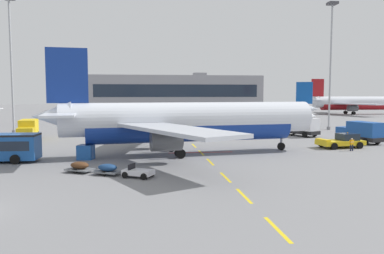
{
  "coord_description": "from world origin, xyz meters",
  "views": [
    {
      "loc": [
        10.88,
        -24.15,
        7.25
      ],
      "look_at": [
        17.62,
        27.3,
        2.69
      ],
      "focal_mm": 35.81,
      "sensor_mm": 36.0,
      "label": 1
    }
  ],
  "objects": [
    {
      "name": "uld_cargo_container",
      "position": [
        4.68,
        18.79,
        0.8
      ],
      "size": [
        1.88,
        1.85,
        1.6
      ],
      "color": "#194C9E",
      "rests_on": "ground"
    },
    {
      "name": "fuel_service_truck",
      "position": [
        42.68,
        28.06,
        1.65
      ],
      "size": [
        4.29,
        7.39,
        3.14
      ],
      "color": "black",
      "rests_on": "ground"
    },
    {
      "name": "apron_light_mast_near",
      "position": [
        -12.28,
        48.74,
        15.16
      ],
      "size": [
        1.8,
        1.8,
        24.3
      ],
      "color": "slate",
      "rests_on": "ground"
    },
    {
      "name": "ground_crew_worker",
      "position": [
        37.17,
        20.81,
        0.92
      ],
      "size": [
        0.66,
        0.36,
        1.63
      ],
      "color": "#191E38",
      "rests_on": "ground"
    },
    {
      "name": "airliner_far_center",
      "position": [
        84.06,
        100.79,
        3.95
      ],
      "size": [
        34.66,
        34.63,
        12.2
      ],
      "color": "silver",
      "rests_on": "ground"
    },
    {
      "name": "terminal_satellite",
      "position": [
        26.38,
        156.19,
        7.69
      ],
      "size": [
        78.8,
        23.23,
        16.95
      ],
      "color": "gray",
      "rests_on": "ground"
    },
    {
      "name": "apron_light_mast_far",
      "position": [
        47.95,
        47.98,
        15.54
      ],
      "size": [
        1.8,
        1.8,
        25.0
      ],
      "color": "slate",
      "rests_on": "ground"
    },
    {
      "name": "baggage_train",
      "position": [
        7.8,
        10.24,
        0.52
      ],
      "size": [
        8.27,
        5.36,
        1.14
      ],
      "color": "silver",
      "rests_on": "ground"
    },
    {
      "name": "apron_paint_markings",
      "position": [
        18.0,
        38.0,
        0.0
      ],
      "size": [
        8.0,
        96.3,
        0.01
      ],
      "color": "yellow",
      "rests_on": "ground"
    },
    {
      "name": "pushback_tug",
      "position": [
        37.39,
        23.65,
        0.9
      ],
      "size": [
        6.31,
        3.77,
        2.08
      ],
      "color": "yellow",
      "rests_on": "ground"
    },
    {
      "name": "airliner_foreground",
      "position": [
        16.14,
        20.95,
        3.95
      ],
      "size": [
        34.81,
        34.36,
        12.2
      ],
      "color": "silver",
      "rests_on": "ground"
    },
    {
      "name": "ground",
      "position": [
        40.0,
        40.0,
        0.0
      ],
      "size": [
        400.0,
        400.0,
        0.0
      ],
      "primitive_type": "plane",
      "color": "slate"
    },
    {
      "name": "ground_power_truck",
      "position": [
        -6.77,
        37.99,
        1.65
      ],
      "size": [
        3.38,
        7.26,
        3.14
      ],
      "color": "black",
      "rests_on": "ground"
    },
    {
      "name": "airliner_far_right",
      "position": [
        36.93,
        61.56,
        3.16
      ],
      "size": [
        26.62,
        25.22,
        9.77
      ],
      "color": "silver",
      "rests_on": "ground"
    },
    {
      "name": "catering_truck",
      "position": [
        37.73,
        38.01,
        1.65
      ],
      "size": [
        5.17,
        7.35,
        3.14
      ],
      "color": "black",
      "rests_on": "ground"
    }
  ]
}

